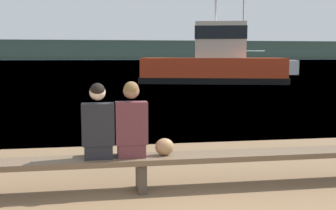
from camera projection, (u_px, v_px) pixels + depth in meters
The scene contains 8 objects.
water_surface at pixel (100, 61), 126.38m from camera, with size 240.00×240.00×0.00m, color #426B8E.
far_shoreline at pixel (99, 50), 182.42m from camera, with size 600.00×12.00×8.11m, color #384233.
bench_main at pixel (141, 162), 5.83m from camera, with size 8.38×0.49×0.48m.
person_left at pixel (98, 125), 5.68m from camera, with size 0.43×0.37×1.03m.
person_right at pixel (131, 124), 5.75m from camera, with size 0.43×0.37×1.05m.
shopping_bag at pixel (164, 147), 5.89m from camera, with size 0.26×0.20×0.24m.
tugboat_red at pixel (215, 64), 28.54m from camera, with size 10.31×6.09×6.69m.
moored_sailboat at pixel (247, 67), 41.17m from camera, with size 9.71×4.57×10.18m.
Camera 1 is at (-0.63, -3.44, 1.88)m, focal length 45.00 mm.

